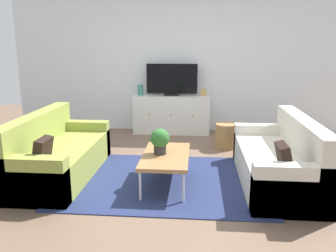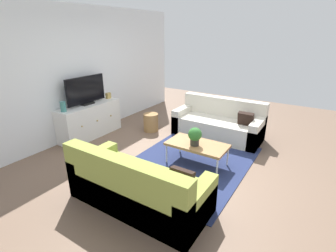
{
  "view_description": "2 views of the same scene",
  "coord_description": "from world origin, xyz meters",
  "px_view_note": "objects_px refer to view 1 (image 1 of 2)",
  "views": [
    {
      "loc": [
        0.39,
        -4.19,
        1.69
      ],
      "look_at": [
        0.0,
        0.31,
        0.6
      ],
      "focal_mm": 36.84,
      "sensor_mm": 36.0,
      "label": 1
    },
    {
      "loc": [
        -3.51,
        -1.93,
        2.2
      ],
      "look_at": [
        0.0,
        0.31,
        0.6
      ],
      "focal_mm": 26.76,
      "sensor_mm": 36.0,
      "label": 2
    }
  ],
  "objects_px": {
    "coffee_table": "(166,157)",
    "mantel_clock": "(204,93)",
    "flat_screen_tv": "(172,80)",
    "tv_console": "(172,114)",
    "couch_right_side": "(282,162)",
    "potted_plant": "(160,140)",
    "wicker_basket": "(226,136)",
    "glass_vase": "(140,90)",
    "couch_left_side": "(55,156)"
  },
  "relations": [
    {
      "from": "coffee_table",
      "to": "tv_console",
      "type": "relative_size",
      "value": 0.71
    },
    {
      "from": "glass_vase",
      "to": "couch_right_side",
      "type": "bearing_deg",
      "value": -48.1
    },
    {
      "from": "wicker_basket",
      "to": "flat_screen_tv",
      "type": "bearing_deg",
      "value": 135.14
    },
    {
      "from": "couch_left_side",
      "to": "couch_right_side",
      "type": "xyz_separation_m",
      "value": [
        2.87,
        0.0,
        0.0
      ]
    },
    {
      "from": "flat_screen_tv",
      "to": "glass_vase",
      "type": "height_order",
      "value": "flat_screen_tv"
    },
    {
      "from": "flat_screen_tv",
      "to": "mantel_clock",
      "type": "distance_m",
      "value": 0.64
    },
    {
      "from": "couch_left_side",
      "to": "potted_plant",
      "type": "distance_m",
      "value": 1.42
    },
    {
      "from": "coffee_table",
      "to": "potted_plant",
      "type": "distance_m",
      "value": 0.22
    },
    {
      "from": "coffee_table",
      "to": "glass_vase",
      "type": "height_order",
      "value": "glass_vase"
    },
    {
      "from": "mantel_clock",
      "to": "glass_vase",
      "type": "bearing_deg",
      "value": 180.0
    },
    {
      "from": "potted_plant",
      "to": "glass_vase",
      "type": "bearing_deg",
      "value": 104.42
    },
    {
      "from": "tv_console",
      "to": "wicker_basket",
      "type": "xyz_separation_m",
      "value": [
        0.96,
        -0.94,
        -0.16
      ]
    },
    {
      "from": "couch_right_side",
      "to": "glass_vase",
      "type": "xyz_separation_m",
      "value": [
        -2.13,
        2.37,
        0.55
      ]
    },
    {
      "from": "mantel_clock",
      "to": "tv_console",
      "type": "bearing_deg",
      "value": -180.0
    },
    {
      "from": "tv_console",
      "to": "wicker_basket",
      "type": "relative_size",
      "value": 3.51
    },
    {
      "from": "coffee_table",
      "to": "mantel_clock",
      "type": "bearing_deg",
      "value": 79.34
    },
    {
      "from": "couch_right_side",
      "to": "wicker_basket",
      "type": "bearing_deg",
      "value": 111.7
    },
    {
      "from": "tv_console",
      "to": "couch_left_side",
      "type": "bearing_deg",
      "value": -119.38
    },
    {
      "from": "potted_plant",
      "to": "wicker_basket",
      "type": "bearing_deg",
      "value": 60.13
    },
    {
      "from": "flat_screen_tv",
      "to": "mantel_clock",
      "type": "bearing_deg",
      "value": -1.92
    },
    {
      "from": "couch_right_side",
      "to": "glass_vase",
      "type": "relative_size",
      "value": 9.42
    },
    {
      "from": "wicker_basket",
      "to": "mantel_clock",
      "type": "bearing_deg",
      "value": 111.15
    },
    {
      "from": "coffee_table",
      "to": "tv_console",
      "type": "distance_m",
      "value": 2.54
    },
    {
      "from": "coffee_table",
      "to": "wicker_basket",
      "type": "relative_size",
      "value": 2.5
    },
    {
      "from": "tv_console",
      "to": "flat_screen_tv",
      "type": "xyz_separation_m",
      "value": [
        0.0,
        0.02,
        0.66
      ]
    },
    {
      "from": "couch_left_side",
      "to": "couch_right_side",
      "type": "relative_size",
      "value": 1.0
    },
    {
      "from": "couch_right_side",
      "to": "coffee_table",
      "type": "relative_size",
      "value": 1.82
    },
    {
      "from": "flat_screen_tv",
      "to": "mantel_clock",
      "type": "relative_size",
      "value": 7.35
    },
    {
      "from": "glass_vase",
      "to": "wicker_basket",
      "type": "height_order",
      "value": "glass_vase"
    },
    {
      "from": "couch_right_side",
      "to": "coffee_table",
      "type": "height_order",
      "value": "couch_right_side"
    },
    {
      "from": "glass_vase",
      "to": "mantel_clock",
      "type": "relative_size",
      "value": 1.52
    },
    {
      "from": "tv_console",
      "to": "couch_right_side",
      "type": "bearing_deg",
      "value": -57.16
    },
    {
      "from": "coffee_table",
      "to": "flat_screen_tv",
      "type": "distance_m",
      "value": 2.64
    },
    {
      "from": "couch_right_side",
      "to": "couch_left_side",
      "type": "bearing_deg",
      "value": 180.0
    },
    {
      "from": "glass_vase",
      "to": "tv_console",
      "type": "bearing_deg",
      "value": -0.0
    },
    {
      "from": "couch_left_side",
      "to": "potted_plant",
      "type": "xyz_separation_m",
      "value": [
        1.39,
        -0.14,
        0.29
      ]
    },
    {
      "from": "couch_left_side",
      "to": "mantel_clock",
      "type": "distance_m",
      "value": 3.11
    },
    {
      "from": "wicker_basket",
      "to": "glass_vase",
      "type": "bearing_deg",
      "value": 149.02
    },
    {
      "from": "tv_console",
      "to": "mantel_clock",
      "type": "xyz_separation_m",
      "value": [
        0.6,
        0.0,
        0.43
      ]
    },
    {
      "from": "couch_right_side",
      "to": "tv_console",
      "type": "distance_m",
      "value": 2.83
    },
    {
      "from": "potted_plant",
      "to": "glass_vase",
      "type": "relative_size",
      "value": 1.57
    },
    {
      "from": "tv_console",
      "to": "mantel_clock",
      "type": "height_order",
      "value": "mantel_clock"
    },
    {
      "from": "tv_console",
      "to": "glass_vase",
      "type": "height_order",
      "value": "glass_vase"
    },
    {
      "from": "coffee_table",
      "to": "mantel_clock",
      "type": "relative_size",
      "value": 7.87
    },
    {
      "from": "couch_right_side",
      "to": "flat_screen_tv",
      "type": "distance_m",
      "value": 2.94
    },
    {
      "from": "mantel_clock",
      "to": "coffee_table",
      "type": "bearing_deg",
      "value": -100.66
    },
    {
      "from": "potted_plant",
      "to": "wicker_basket",
      "type": "xyz_separation_m",
      "value": [
        0.91,
        1.58,
        -0.36
      ]
    },
    {
      "from": "tv_console",
      "to": "mantel_clock",
      "type": "bearing_deg",
      "value": 0.0
    },
    {
      "from": "coffee_table",
      "to": "tv_console",
      "type": "height_order",
      "value": "tv_console"
    },
    {
      "from": "glass_vase",
      "to": "mantel_clock",
      "type": "xyz_separation_m",
      "value": [
        1.2,
        0.0,
        -0.03
      ]
    }
  ]
}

